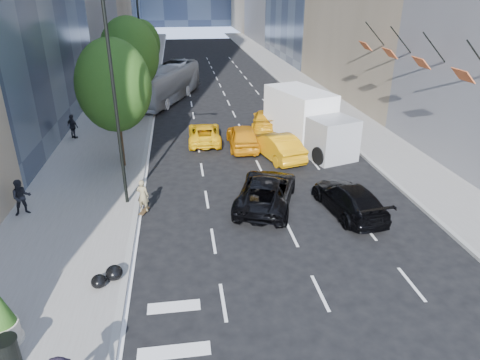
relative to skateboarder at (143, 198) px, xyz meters
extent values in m
plane|color=black|center=(5.60, -3.00, -0.82)|extent=(160.00, 160.00, 0.00)
cube|color=slate|center=(-3.40, 27.00, -0.74)|extent=(6.00, 120.00, 0.15)
cube|color=slate|center=(15.60, 27.00, -0.74)|extent=(4.00, 120.00, 0.15)
cylinder|color=black|center=(-0.90, 1.00, 4.33)|extent=(0.16, 0.16, 10.00)
cylinder|color=black|center=(-0.90, 19.00, 4.33)|extent=(0.16, 0.16, 10.00)
cylinder|color=black|center=(-1.60, 6.00, 0.91)|extent=(0.30, 0.30, 3.15)
ellipsoid|color=#1B3A0F|center=(-1.60, 6.00, 4.16)|extent=(4.20, 4.20, 5.25)
cylinder|color=black|center=(-1.60, 16.00, 1.02)|extent=(0.30, 0.30, 3.38)
ellipsoid|color=#1B3A0F|center=(-1.60, 16.00, 4.51)|extent=(4.50, 4.50, 5.62)
cylinder|color=black|center=(-1.60, 29.00, 0.80)|extent=(0.30, 0.30, 2.93)
ellipsoid|color=#1B3A0F|center=(-1.60, 29.00, 3.82)|extent=(3.90, 3.90, 4.88)
cylinder|color=black|center=(-0.80, 37.00, 1.93)|extent=(0.14, 0.14, 5.20)
imported|color=black|center=(-0.80, 37.00, 3.53)|extent=(2.48, 0.53, 1.00)
cylinder|color=black|center=(16.75, 1.00, 6.03)|extent=(1.75, 0.08, 1.75)
cube|color=#BE562B|center=(16.10, 1.00, 5.18)|extent=(0.64, 1.30, 0.64)
cylinder|color=black|center=(16.75, 5.00, 6.03)|extent=(1.75, 0.08, 1.75)
cube|color=#BE562B|center=(16.10, 5.00, 5.18)|extent=(0.64, 1.30, 0.64)
cylinder|color=black|center=(16.75, 9.00, 6.03)|extent=(1.75, 0.08, 1.75)
cube|color=#BE562B|center=(16.10, 9.00, 5.18)|extent=(0.64, 1.30, 0.64)
cylinder|color=black|center=(16.75, 13.00, 6.03)|extent=(1.75, 0.08, 1.75)
cube|color=#BE562B|center=(16.10, 13.00, 5.18)|extent=(0.64, 1.30, 0.64)
imported|color=olive|center=(0.00, 0.00, 0.00)|extent=(0.70, 0.58, 1.63)
imported|color=black|center=(6.02, -0.03, -0.04)|extent=(4.29, 6.11, 1.55)
imported|color=black|center=(9.80, -1.35, -0.09)|extent=(2.69, 5.25, 1.46)
imported|color=orange|center=(6.10, 8.50, -0.01)|extent=(2.02, 4.80, 1.62)
imported|color=orange|center=(7.98, 6.30, 0.00)|extent=(2.92, 5.22, 1.63)
imported|color=yellow|center=(3.60, 10.00, -0.16)|extent=(2.37, 4.82, 1.32)
imported|color=orange|center=(8.51, 12.50, -0.09)|extent=(3.15, 5.35, 1.46)
imported|color=#B1B4B8|center=(0.80, 22.65, 0.85)|extent=(6.92, 12.19, 3.34)
cube|color=white|center=(10.19, 9.31, 1.30)|extent=(4.19, 5.84, 3.09)
cube|color=gray|center=(11.35, 5.60, 0.50)|extent=(3.19, 2.97, 2.63)
cylinder|color=black|center=(10.34, 4.80, -0.24)|extent=(0.72, 1.21, 1.14)
cylinder|color=black|center=(12.63, 5.52, -0.24)|extent=(0.72, 1.21, 1.14)
cylinder|color=black|center=(8.50, 10.70, -0.24)|extent=(0.72, 1.21, 1.14)
cylinder|color=black|center=(10.79, 11.42, -0.24)|extent=(0.72, 1.21, 1.14)
imported|color=black|center=(-5.60, 0.41, 0.21)|extent=(1.04, 0.93, 1.76)
imported|color=black|center=(-5.60, 11.76, 0.20)|extent=(1.06, 0.95, 1.73)
cylinder|color=black|center=(-3.20, -9.00, -0.20)|extent=(0.62, 0.62, 0.92)
cylinder|color=#BDB39D|center=(-3.63, -8.00, -0.31)|extent=(0.89, 0.89, 0.71)
ellipsoid|color=black|center=(-0.75, -5.32, -0.40)|extent=(0.63, 0.70, 0.54)
ellipsoid|color=black|center=(-1.25, -5.71, -0.43)|extent=(0.55, 0.61, 0.47)
camera|label=1|loc=(2.00, -18.78, 9.19)|focal=32.00mm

